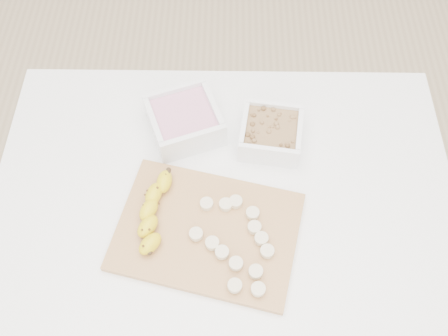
{
  "coord_description": "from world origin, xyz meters",
  "views": [
    {
      "loc": [
        0.01,
        -0.5,
        1.7
      ],
      "look_at": [
        0.0,
        0.03,
        0.81
      ],
      "focal_mm": 40.0,
      "sensor_mm": 36.0,
      "label": 1
    }
  ],
  "objects_px": {
    "cutting_board": "(207,231)",
    "banana": "(154,213)",
    "bowl_granola": "(271,133)",
    "bowl_yogurt": "(184,120)",
    "table": "(224,214)"
  },
  "relations": [
    {
      "from": "bowl_yogurt",
      "to": "banana",
      "type": "height_order",
      "value": "bowl_yogurt"
    },
    {
      "from": "bowl_granola",
      "to": "cutting_board",
      "type": "relative_size",
      "value": 0.41
    },
    {
      "from": "banana",
      "to": "table",
      "type": "bearing_deg",
      "value": 42.05
    },
    {
      "from": "bowl_granola",
      "to": "cutting_board",
      "type": "height_order",
      "value": "bowl_granola"
    },
    {
      "from": "bowl_yogurt",
      "to": "banana",
      "type": "distance_m",
      "value": 0.24
    },
    {
      "from": "cutting_board",
      "to": "table",
      "type": "bearing_deg",
      "value": 69.91
    },
    {
      "from": "bowl_granola",
      "to": "cutting_board",
      "type": "distance_m",
      "value": 0.27
    },
    {
      "from": "cutting_board",
      "to": "banana",
      "type": "xyz_separation_m",
      "value": [
        -0.11,
        0.03,
        0.02
      ]
    },
    {
      "from": "cutting_board",
      "to": "banana",
      "type": "bearing_deg",
      "value": 165.45
    },
    {
      "from": "bowl_yogurt",
      "to": "table",
      "type": "bearing_deg",
      "value": -61.66
    },
    {
      "from": "bowl_yogurt",
      "to": "banana",
      "type": "xyz_separation_m",
      "value": [
        -0.05,
        -0.23,
        -0.01
      ]
    },
    {
      "from": "bowl_yogurt",
      "to": "cutting_board",
      "type": "height_order",
      "value": "bowl_yogurt"
    },
    {
      "from": "table",
      "to": "bowl_granola",
      "type": "bearing_deg",
      "value": 53.42
    },
    {
      "from": "cutting_board",
      "to": "banana",
      "type": "height_order",
      "value": "banana"
    },
    {
      "from": "bowl_granola",
      "to": "cutting_board",
      "type": "xyz_separation_m",
      "value": [
        -0.14,
        -0.23,
        -0.02
      ]
    }
  ]
}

